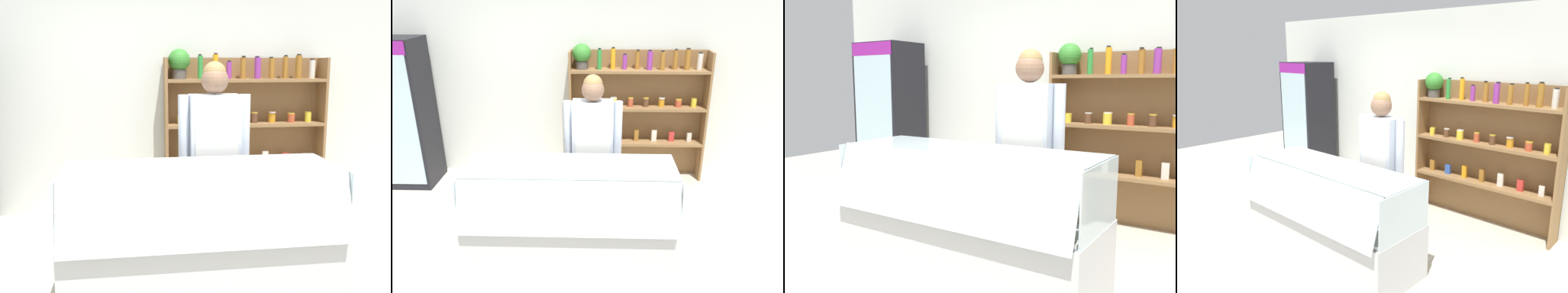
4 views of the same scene
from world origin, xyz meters
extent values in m
plane|color=beige|center=(0.00, 0.00, 0.00)|extent=(12.00, 12.00, 0.00)
cube|color=silver|center=(0.00, 2.07, 1.35)|extent=(6.80, 0.10, 2.70)
cube|color=black|center=(-2.29, 1.61, 0.99)|extent=(0.72, 0.59, 1.99)
cube|color=silver|center=(-2.29, 1.31, 0.99)|extent=(0.64, 0.01, 1.79)
cube|color=#8C1E8C|center=(-2.29, 1.31, 1.90)|extent=(0.68, 0.01, 0.16)
cylinder|color=red|center=(-2.49, 1.38, 0.36)|extent=(0.06, 0.06, 0.22)
cylinder|color=silver|center=(-2.29, 1.38, 0.33)|extent=(0.05, 0.05, 0.16)
cylinder|color=#9E6623|center=(-2.09, 1.38, 0.34)|extent=(0.07, 0.07, 0.17)
cylinder|color=red|center=(-2.49, 1.38, 0.87)|extent=(0.07, 0.07, 0.19)
cylinder|color=#2D8C38|center=(-2.29, 1.38, 0.89)|extent=(0.06, 0.06, 0.22)
cylinder|color=purple|center=(-2.09, 1.38, 0.87)|extent=(0.07, 0.07, 0.19)
cylinder|color=#2D8C38|center=(-2.51, 1.38, 1.40)|extent=(0.07, 0.07, 0.18)
cylinder|color=#3356B2|center=(-2.36, 1.38, 1.40)|extent=(0.07, 0.07, 0.19)
cylinder|color=#3356B2|center=(-2.21, 1.38, 1.39)|extent=(0.05, 0.05, 0.17)
cylinder|color=#9E6623|center=(-2.06, 1.38, 1.40)|extent=(0.06, 0.06, 0.18)
cube|color=olive|center=(0.87, 1.98, 0.90)|extent=(1.86, 0.02, 1.80)
cube|color=olive|center=(-0.04, 1.84, 0.90)|extent=(0.03, 0.28, 1.80)
cube|color=olive|center=(0.87, 1.84, 0.54)|extent=(1.80, 0.28, 0.04)
cube|color=olive|center=(0.87, 1.84, 1.04)|extent=(1.80, 0.28, 0.04)
cube|color=olive|center=(0.87, 1.84, 1.54)|extent=(1.80, 0.28, 0.04)
cylinder|color=#4C4742|center=(0.11, 1.84, 1.61)|extent=(0.16, 0.16, 0.10)
sphere|color=#36842D|center=(0.11, 1.84, 1.77)|extent=(0.24, 0.24, 0.24)
cylinder|color=#2D8C38|center=(0.34, 1.81, 1.69)|extent=(0.06, 0.06, 0.25)
cylinder|color=black|center=(0.34, 1.84, 1.82)|extent=(0.04, 0.04, 0.02)
cylinder|color=orange|center=(0.52, 1.85, 1.70)|extent=(0.06, 0.06, 0.27)
cylinder|color=black|center=(0.52, 1.84, 1.84)|extent=(0.04, 0.04, 0.02)
cylinder|color=purple|center=(0.67, 1.85, 1.66)|extent=(0.06, 0.06, 0.19)
cylinder|color=black|center=(0.67, 1.84, 1.76)|extent=(0.04, 0.04, 0.02)
cylinder|color=#9E6623|center=(0.83, 1.86, 1.68)|extent=(0.06, 0.06, 0.24)
cylinder|color=black|center=(0.83, 1.84, 1.81)|extent=(0.04, 0.04, 0.02)
cylinder|color=purple|center=(0.99, 1.81, 1.68)|extent=(0.07, 0.07, 0.23)
cylinder|color=black|center=(0.99, 1.84, 1.81)|extent=(0.05, 0.05, 0.02)
cylinder|color=yellow|center=(0.12, 1.82, 1.10)|extent=(0.07, 0.07, 0.09)
cylinder|color=gold|center=(0.12, 1.84, 1.15)|extent=(0.07, 0.07, 0.01)
cylinder|color=brown|center=(0.33, 1.83, 1.11)|extent=(0.07, 0.07, 0.10)
cylinder|color=silver|center=(0.33, 1.84, 1.17)|extent=(0.08, 0.08, 0.01)
cylinder|color=yellow|center=(0.54, 1.82, 1.12)|extent=(0.09, 0.09, 0.11)
cylinder|color=silver|center=(0.54, 1.84, 1.18)|extent=(0.09, 0.09, 0.01)
cylinder|color=#BF4C2D|center=(0.77, 1.83, 1.11)|extent=(0.07, 0.07, 0.11)
cylinder|color=gold|center=(0.77, 1.84, 1.18)|extent=(0.07, 0.07, 0.01)
cylinder|color=brown|center=(0.97, 1.83, 1.11)|extent=(0.08, 0.08, 0.11)
cylinder|color=gold|center=(0.97, 1.84, 1.18)|extent=(0.08, 0.08, 0.01)
cube|color=#9E6623|center=(0.13, 1.84, 0.63)|extent=(0.07, 0.04, 0.15)
cube|color=#3356B2|center=(0.38, 1.84, 0.62)|extent=(0.08, 0.05, 0.13)
cube|color=orange|center=(0.62, 1.84, 0.64)|extent=(0.06, 0.04, 0.16)
cube|color=#9E6623|center=(0.87, 1.84, 0.64)|extent=(0.06, 0.04, 0.16)
cube|color=silver|center=(1.11, 1.84, 0.64)|extent=(0.07, 0.04, 0.16)
cube|color=silver|center=(0.08, 0.00, 0.28)|extent=(1.99, 0.73, 0.55)
cube|color=white|center=(0.08, 0.00, 0.57)|extent=(1.93, 0.67, 0.03)
cube|color=silver|center=(0.08, -0.35, 0.78)|extent=(1.95, 0.16, 0.47)
cube|color=silver|center=(0.08, 0.05, 1.00)|extent=(1.95, 0.57, 0.01)
cube|color=silver|center=(-0.91, 0.00, 0.78)|extent=(0.01, 0.69, 0.45)
cube|color=silver|center=(1.06, 0.00, 0.78)|extent=(0.01, 0.69, 0.45)
cube|color=beige|center=(-0.75, 0.08, 0.61)|extent=(0.16, 0.12, 0.04)
cube|color=white|center=(-0.75, -0.14, 0.61)|extent=(0.05, 0.03, 0.02)
cube|color=tan|center=(-0.55, 0.08, 0.61)|extent=(0.16, 0.14, 0.04)
cube|color=white|center=(-0.55, -0.14, 0.61)|extent=(0.05, 0.03, 0.02)
cube|color=beige|center=(-0.34, 0.08, 0.61)|extent=(0.16, 0.11, 0.06)
cube|color=white|center=(-0.34, -0.14, 0.61)|extent=(0.05, 0.03, 0.02)
cube|color=tan|center=(-0.13, 0.08, 0.61)|extent=(0.17, 0.11, 0.04)
cube|color=white|center=(-0.13, -0.14, 0.61)|extent=(0.05, 0.03, 0.02)
cube|color=beige|center=(0.08, 0.08, 0.61)|extent=(0.16, 0.13, 0.06)
cube|color=white|center=(0.08, -0.14, 0.61)|extent=(0.05, 0.03, 0.02)
cube|color=tan|center=(0.29, 0.08, 0.61)|extent=(0.17, 0.13, 0.05)
cube|color=white|center=(0.29, -0.14, 0.61)|extent=(0.05, 0.03, 0.02)
cube|color=beige|center=(0.49, 0.08, 0.61)|extent=(0.16, 0.13, 0.04)
cube|color=white|center=(0.49, -0.14, 0.61)|extent=(0.05, 0.03, 0.02)
cube|color=tan|center=(0.70, 0.08, 0.61)|extent=(0.16, 0.11, 0.04)
cube|color=white|center=(0.70, -0.14, 0.61)|extent=(0.05, 0.03, 0.02)
cube|color=beige|center=(0.91, 0.08, 0.61)|extent=(0.16, 0.13, 0.05)
cube|color=white|center=(0.91, -0.14, 0.61)|extent=(0.05, 0.03, 0.02)
cylinder|color=#C1706B|center=(-0.74, -0.11, 0.65)|extent=(0.18, 0.16, 0.14)
cylinder|color=tan|center=(-0.52, -0.11, 0.65)|extent=(0.18, 0.15, 0.13)
cylinder|color=#A35B4C|center=(-0.30, -0.11, 0.66)|extent=(0.18, 0.16, 0.15)
cylinder|color=white|center=(0.58, -0.09, 0.69)|extent=(0.07, 0.07, 0.20)
cylinder|color=white|center=(0.68, -0.09, 0.70)|extent=(0.07, 0.07, 0.24)
cylinder|color=#2D2D38|center=(0.18, 0.58, 0.40)|extent=(0.13, 0.13, 0.81)
cylinder|color=#2D2D38|center=(0.37, 0.58, 0.40)|extent=(0.13, 0.13, 0.81)
cube|color=silver|center=(0.27, 0.58, 1.14)|extent=(0.42, 0.24, 0.67)
cube|color=white|center=(0.27, 0.46, 0.79)|extent=(0.36, 0.01, 1.25)
cylinder|color=silver|center=(0.01, 0.58, 1.18)|extent=(0.09, 0.09, 0.60)
cylinder|color=silver|center=(0.54, 0.58, 1.18)|extent=(0.09, 0.09, 0.60)
sphere|color=#8C664C|center=(0.27, 0.58, 1.60)|extent=(0.23, 0.23, 0.23)
sphere|color=#997A47|center=(0.27, 0.59, 1.65)|extent=(0.19, 0.19, 0.19)
camera|label=1|loc=(-0.39, -3.00, 1.73)|focal=40.00mm
camera|label=2|loc=(0.33, -3.17, 2.53)|focal=35.00mm
camera|label=3|loc=(1.86, -2.57, 1.49)|focal=40.00mm
camera|label=4|loc=(2.92, -2.46, 2.15)|focal=35.00mm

